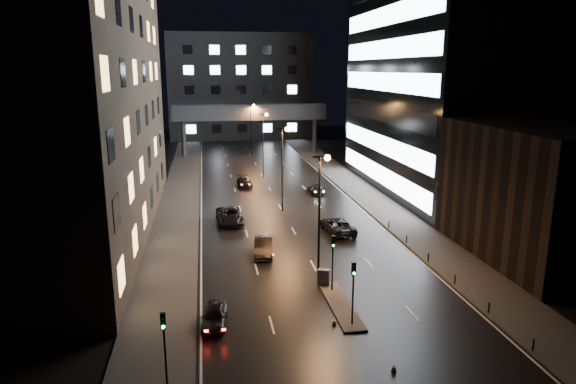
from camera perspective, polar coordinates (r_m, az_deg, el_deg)
name	(u,v)px	position (r m, az deg, el deg)	size (l,w,h in m)	color
ground	(270,189)	(73.74, -2.04, 0.37)	(160.00, 160.00, 0.00)	black
sidewalk_left	(180,200)	(68.40, -11.95, -0.91)	(5.00, 110.00, 0.15)	#383533
sidewalk_right	(364,193)	(71.62, 8.44, -0.11)	(5.00, 110.00, 0.15)	#383533
building_left	(61,35)	(56.95, -23.94, 15.65)	(15.00, 48.00, 40.00)	#2D2319
building_right_low	(536,193)	(50.76, 25.83, -0.12)	(10.00, 18.00, 12.00)	black
building_right_glass	(458,25)	(75.56, 18.32, 17.22)	(20.00, 36.00, 45.00)	black
building_far	(239,87)	(129.62, -5.43, 11.59)	(34.00, 14.00, 25.00)	#333335
skybridge	(250,113)	(101.99, -4.26, 8.75)	(30.00, 3.00, 10.00)	#333335
median_island	(340,305)	(38.35, 5.84, -12.39)	(1.60, 8.00, 0.15)	#383533
traffic_signal_near	(333,254)	(39.38, 5.00, -6.88)	(0.28, 0.34, 4.40)	black
traffic_signal_far	(353,283)	(34.47, 7.27, -10.01)	(0.28, 0.34, 4.40)	black
traffic_signal_corner	(164,338)	(28.89, -13.59, -15.53)	(0.28, 0.34, 4.40)	black
bollard_row	(441,269)	(45.39, 16.62, -8.17)	(0.12, 25.12, 0.90)	black
streetlight_near	(321,199)	(41.59, 3.73, -0.83)	(1.45, 0.50, 10.15)	black
streetlight_mid_a	(284,158)	(60.82, -0.50, 3.79)	(1.45, 0.50, 10.15)	black
streetlight_mid_b	(264,137)	(80.43, -2.70, 6.17)	(1.45, 0.50, 10.15)	black
streetlight_far	(252,123)	(100.19, -4.04, 7.61)	(1.45, 0.50, 10.15)	black
car_away_a	(214,316)	(35.72, -8.20, -13.45)	(1.58, 3.93, 1.34)	black
car_away_b	(263,246)	(47.76, -2.75, -6.06)	(1.67, 4.79, 1.58)	black
car_away_c	(230,216)	(57.63, -6.50, -2.64)	(2.74, 5.95, 1.65)	black
car_away_d	(244,182)	(75.40, -4.86, 1.14)	(1.86, 4.59, 1.33)	black
car_toward_a	(338,225)	(54.17, 5.54, -3.71)	(2.63, 5.71, 1.59)	black
car_toward_b	(316,189)	(70.94, 3.12, 0.36)	(1.82, 4.47, 1.30)	black
utility_cabinet	(324,277)	(41.24, 3.97, -9.37)	(0.91, 0.49, 1.24)	#4D4D4F
cone_a	(334,322)	(35.68, 5.15, -14.16)	(0.34, 0.34, 0.49)	orange
cone_b	(394,368)	(31.43, 11.68, -18.57)	(0.34, 0.34, 0.47)	orange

